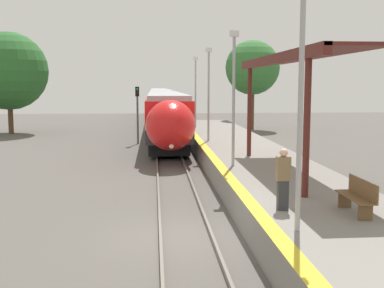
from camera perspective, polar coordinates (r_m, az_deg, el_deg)
The scene contains 15 objects.
ground_plane at distance 13.89m, azimuth -0.74°, elevation -10.94°, with size 120.00×120.00×0.00m, color #56514C.
rail_left at distance 13.84m, azimuth -3.77°, elevation -10.70°, with size 0.08×90.00×0.15m, color slate.
rail_right at distance 13.93m, azimuth 2.26°, elevation -10.57°, with size 0.08×90.00×0.15m, color slate.
train at distance 55.39m, azimuth -3.64°, elevation 4.75°, with size 2.78×63.39×3.69m.
platform_right at distance 14.50m, azimuth 14.67°, elevation -8.35°, with size 4.42×64.00×1.00m.
platform_bench at distance 13.08m, azimuth 19.09°, elevation -5.78°, with size 0.44×1.70×0.89m.
person_waiting at distance 12.86m, azimuth 10.74°, elevation -4.04°, with size 0.36×0.22×1.65m.
railway_signal at distance 35.11m, azimuth -6.48°, elevation 4.15°, with size 0.28×0.28×4.17m.
lamppost_near at distance 10.85m, azimuth 12.77°, elevation 5.88°, with size 0.36×0.20×5.43m.
lamppost_mid at distance 19.55m, azimuth 4.96°, elevation 6.45°, with size 0.36×0.20×5.43m.
lamppost_far at distance 28.39m, azimuth 1.98°, elevation 6.64°, with size 0.36×0.20×5.43m.
lamppost_farthest at distance 37.27m, azimuth 0.42°, elevation 6.73°, with size 0.36×0.20×5.43m.
station_canopy at distance 18.49m, azimuth 11.27°, elevation 9.39°, with size 2.02×11.42×4.40m.
background_tree_left at distance 45.27m, azimuth -20.92°, elevation 8.08°, with size 6.78×6.78×8.88m.
background_tree_right at distance 46.63m, azimuth 7.17°, elevation 8.96°, with size 5.16×5.16×8.52m.
Camera 1 is at (-0.87, -13.19, 4.28)m, focal length 45.00 mm.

